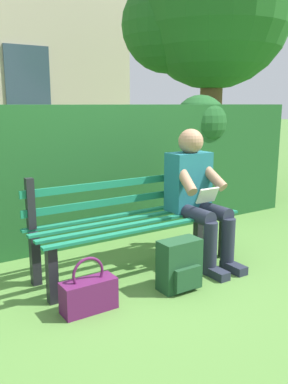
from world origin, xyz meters
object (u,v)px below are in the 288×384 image
Objects in this scene: park_bench at (133,220)px; tree at (206,14)px; backpack at (180,265)px; handbag at (89,294)px; person_seated at (197,193)px.

tree is at bearing -139.54° from park_bench.
backpack reaches higher than handbag.
person_seated is (-0.55, 0.17, 0.20)m from park_bench.
handbag is (0.66, 0.49, -0.30)m from park_bench.
tree is at bearing -131.55° from person_seated.
park_bench is at bearing -82.80° from backpack.
tree is 10.57× the size of backpack.
person_seated is 0.29× the size of tree.
park_bench reaches higher than handbag.
backpack is at bearing 97.20° from park_bench.
person_seated is 3.03× the size of handbag.
tree is (-2.31, -2.61, 2.16)m from person_seated.
park_bench is 0.61m from person_seated.
park_bench is 4.45m from tree.
handbag is (0.73, -0.06, -0.07)m from backpack.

